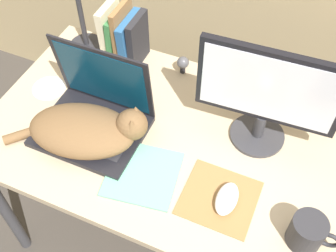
{
  "coord_description": "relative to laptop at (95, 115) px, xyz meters",
  "views": [
    {
      "loc": [
        0.35,
        -0.41,
        1.82
      ],
      "look_at": [
        0.03,
        0.33,
        0.82
      ],
      "focal_mm": 45.0,
      "sensor_mm": 36.0,
      "label": 1
    }
  ],
  "objects": [
    {
      "name": "computer_mouse",
      "position": [
        0.49,
        -0.1,
        -0.03
      ],
      "size": [
        0.06,
        0.11,
        0.03
      ],
      "color": "silver",
      "rests_on": "mousepad"
    },
    {
      "name": "cd_disc",
      "position": [
        -0.25,
        0.08,
        -0.05
      ],
      "size": [
        0.12,
        0.12,
        0.0
      ],
      "color": "silver",
      "rests_on": "desk"
    },
    {
      "name": "notepad",
      "position": [
        0.23,
        -0.11,
        -0.05
      ],
      "size": [
        0.24,
        0.24,
        0.01
      ],
      "color": "#6BBC93",
      "rests_on": "desk"
    },
    {
      "name": "laptop",
      "position": [
        0.0,
        0.0,
        0.0
      ],
      "size": [
        0.34,
        0.27,
        0.28
      ],
      "color": "black",
      "rests_on": "desk"
    },
    {
      "name": "desk",
      "position": [
        0.23,
        0.06,
        -0.13
      ],
      "size": [
        1.2,
        0.74,
        0.72
      ],
      "color": "tan",
      "rests_on": "ground_plane"
    },
    {
      "name": "book_row",
      "position": [
        -0.07,
        0.34,
        0.05
      ],
      "size": [
        0.15,
        0.16,
        0.23
      ],
      "color": "beige",
      "rests_on": "desk"
    },
    {
      "name": "webcam",
      "position": [
        0.17,
        0.35,
        -0.01
      ],
      "size": [
        0.04,
        0.04,
        0.07
      ],
      "color": "#232328",
      "rests_on": "desk"
    },
    {
      "name": "mousepad",
      "position": [
        0.47,
        -0.1,
        -0.05
      ],
      "size": [
        0.22,
        0.21,
        0.0
      ],
      "color": "olive",
      "rests_on": "desk"
    },
    {
      "name": "external_monitor",
      "position": [
        0.51,
        0.17,
        0.14
      ],
      "size": [
        0.43,
        0.18,
        0.36
      ],
      "color": "#333338",
      "rests_on": "desk"
    },
    {
      "name": "cat",
      "position": [
        0.01,
        -0.06,
        0.0
      ],
      "size": [
        0.44,
        0.28,
        0.13
      ],
      "color": "brown",
      "rests_on": "desk"
    },
    {
      "name": "mug",
      "position": [
        0.72,
        -0.13,
        -0.0
      ],
      "size": [
        0.14,
        0.1,
        0.1
      ],
      "color": "#28282D",
      "rests_on": "desk"
    }
  ]
}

